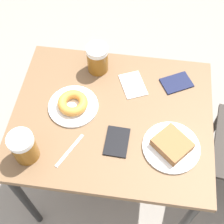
{
  "coord_description": "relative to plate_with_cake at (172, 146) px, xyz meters",
  "views": [
    {
      "loc": [
        0.66,
        0.09,
        1.77
      ],
      "look_at": [
        0.0,
        0.0,
        0.72
      ],
      "focal_mm": 50.0,
      "sensor_mm": 36.0,
      "label": 1
    }
  ],
  "objects": [
    {
      "name": "ground_plane",
      "position": [
        -0.12,
        -0.24,
        -0.72
      ],
      "size": [
        8.0,
        8.0,
        0.0
      ],
      "primitive_type": "plane",
      "color": "gray"
    },
    {
      "name": "table",
      "position": [
        -0.12,
        -0.24,
        -0.09
      ],
      "size": [
        0.66,
        0.81,
        0.7
      ],
      "color": "brown",
      "rests_on": "ground_plane"
    },
    {
      "name": "plate_with_cake",
      "position": [
        0.0,
        0.0,
        0.0
      ],
      "size": [
        0.22,
        0.22,
        0.05
      ],
      "color": "white",
      "rests_on": "table"
    },
    {
      "name": "plate_with_donut",
      "position": [
        -0.13,
        -0.4,
        0.0
      ],
      "size": [
        0.21,
        0.21,
        0.05
      ],
      "color": "white",
      "rests_on": "table"
    },
    {
      "name": "beer_mug_left",
      "position": [
        0.1,
        -0.53,
        0.05
      ],
      "size": [
        0.09,
        0.09,
        0.13
      ],
      "color": "#8C5619",
      "rests_on": "table"
    },
    {
      "name": "beer_mug_center",
      "position": [
        -0.35,
        -0.34,
        0.05
      ],
      "size": [
        0.09,
        0.09,
        0.13
      ],
      "color": "#8C5619",
      "rests_on": "table"
    },
    {
      "name": "napkin_folded",
      "position": [
        -0.28,
        -0.17,
        -0.01
      ],
      "size": [
        0.16,
        0.14,
        0.0
      ],
      "rotation": [
        0.0,
        0.0,
        0.42
      ],
      "color": "white",
      "rests_on": "table"
    },
    {
      "name": "fork",
      "position": [
        0.06,
        -0.38,
        -0.02
      ],
      "size": [
        0.15,
        0.08,
        0.0
      ],
      "rotation": [
        0.0,
        0.0,
        1.1
      ],
      "color": "silver",
      "rests_on": "table"
    },
    {
      "name": "passport_near_edge",
      "position": [
        0.0,
        -0.21,
        -0.01
      ],
      "size": [
        0.13,
        0.09,
        0.01
      ],
      "rotation": [
        0.0,
        0.0,
        1.54
      ],
      "color": "black",
      "rests_on": "table"
    },
    {
      "name": "passport_far_edge",
      "position": [
        -0.31,
        0.01,
        -0.01
      ],
      "size": [
        0.14,
        0.15,
        0.01
      ],
      "rotation": [
        0.0,
        0.0,
        3.64
      ],
      "color": "#141938",
      "rests_on": "table"
    }
  ]
}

